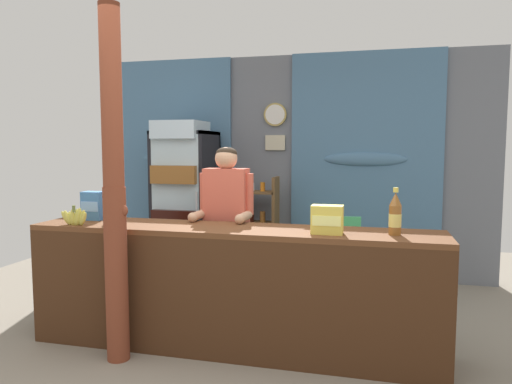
{
  "coord_description": "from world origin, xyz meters",
  "views": [
    {
      "loc": [
        1.09,
        -2.9,
        1.55
      ],
      "look_at": [
        0.12,
        0.95,
        1.17
      ],
      "focal_mm": 33.38,
      "sensor_mm": 36.0,
      "label": 1
    }
  ],
  "objects_px": {
    "snack_box_biscuit": "(94,206)",
    "snack_box_instant_noodle": "(327,220)",
    "soda_bottle_iced_tea": "(395,215)",
    "drink_fridge": "(185,194)",
    "banana_bunch": "(75,218)",
    "timber_post": "(114,195)",
    "shopkeeper": "(226,215)",
    "soda_bottle_orange_soda": "(114,211)",
    "plastic_lawn_chair": "(339,250)",
    "stall_counter": "(227,279)",
    "bottle_shelf_rack": "(257,226)"
  },
  "relations": [
    {
      "from": "plastic_lawn_chair",
      "to": "snack_box_instant_noodle",
      "type": "bearing_deg",
      "value": -89.02
    },
    {
      "from": "soda_bottle_orange_soda",
      "to": "snack_box_biscuit",
      "type": "xyz_separation_m",
      "value": [
        -0.24,
        0.09,
        0.03
      ]
    },
    {
      "from": "soda_bottle_iced_tea",
      "to": "snack_box_biscuit",
      "type": "relative_size",
      "value": 1.39
    },
    {
      "from": "soda_bottle_iced_tea",
      "to": "stall_counter",
      "type": "bearing_deg",
      "value": -175.38
    },
    {
      "from": "snack_box_instant_noodle",
      "to": "timber_post",
      "type": "bearing_deg",
      "value": -168.37
    },
    {
      "from": "banana_bunch",
      "to": "drink_fridge",
      "type": "bearing_deg",
      "value": 86.74
    },
    {
      "from": "timber_post",
      "to": "soda_bottle_iced_tea",
      "type": "height_order",
      "value": "timber_post"
    },
    {
      "from": "soda_bottle_iced_tea",
      "to": "soda_bottle_orange_soda",
      "type": "bearing_deg",
      "value": 179.6
    },
    {
      "from": "soda_bottle_iced_tea",
      "to": "banana_bunch",
      "type": "relative_size",
      "value": 1.25
    },
    {
      "from": "timber_post",
      "to": "shopkeeper",
      "type": "relative_size",
      "value": 1.64
    },
    {
      "from": "drink_fridge",
      "to": "shopkeeper",
      "type": "distance_m",
      "value": 1.6
    },
    {
      "from": "stall_counter",
      "to": "snack_box_instant_noodle",
      "type": "bearing_deg",
      "value": 1.91
    },
    {
      "from": "snack_box_biscuit",
      "to": "soda_bottle_orange_soda",
      "type": "bearing_deg",
      "value": -20.2
    },
    {
      "from": "soda_bottle_orange_soda",
      "to": "snack_box_biscuit",
      "type": "distance_m",
      "value": 0.25
    },
    {
      "from": "drink_fridge",
      "to": "bottle_shelf_rack",
      "type": "xyz_separation_m",
      "value": [
        0.82,
        0.19,
        -0.38
      ]
    },
    {
      "from": "bottle_shelf_rack",
      "to": "snack_box_instant_noodle",
      "type": "relative_size",
      "value": 5.51
    },
    {
      "from": "shopkeeper",
      "to": "soda_bottle_iced_tea",
      "type": "relative_size",
      "value": 4.71
    },
    {
      "from": "bottle_shelf_rack",
      "to": "soda_bottle_orange_soda",
      "type": "distance_m",
      "value": 2.09
    },
    {
      "from": "timber_post",
      "to": "snack_box_biscuit",
      "type": "relative_size",
      "value": 10.72
    },
    {
      "from": "snack_box_instant_noodle",
      "to": "soda_bottle_orange_soda",
      "type": "bearing_deg",
      "value": 177.11
    },
    {
      "from": "plastic_lawn_chair",
      "to": "timber_post",
      "type": "bearing_deg",
      "value": -127.95
    },
    {
      "from": "timber_post",
      "to": "soda_bottle_orange_soda",
      "type": "height_order",
      "value": "timber_post"
    },
    {
      "from": "snack_box_instant_noodle",
      "to": "banana_bunch",
      "type": "height_order",
      "value": "snack_box_instant_noodle"
    },
    {
      "from": "shopkeeper",
      "to": "stall_counter",
      "type": "bearing_deg",
      "value": -71.73
    },
    {
      "from": "stall_counter",
      "to": "snack_box_instant_noodle",
      "type": "height_order",
      "value": "snack_box_instant_noodle"
    },
    {
      "from": "shopkeeper",
      "to": "snack_box_instant_noodle",
      "type": "relative_size",
      "value": 7.06
    },
    {
      "from": "soda_bottle_iced_tea",
      "to": "snack_box_instant_noodle",
      "type": "distance_m",
      "value": 0.46
    },
    {
      "from": "drink_fridge",
      "to": "soda_bottle_orange_soda",
      "type": "height_order",
      "value": "drink_fridge"
    },
    {
      "from": "snack_box_instant_noodle",
      "to": "banana_bunch",
      "type": "distance_m",
      "value": 1.94
    },
    {
      "from": "plastic_lawn_chair",
      "to": "shopkeeper",
      "type": "bearing_deg",
      "value": -130.36
    },
    {
      "from": "plastic_lawn_chair",
      "to": "banana_bunch",
      "type": "relative_size",
      "value": 3.27
    },
    {
      "from": "soda_bottle_iced_tea",
      "to": "snack_box_instant_noodle",
      "type": "xyz_separation_m",
      "value": [
        -0.46,
        -0.07,
        -0.04
      ]
    },
    {
      "from": "banana_bunch",
      "to": "plastic_lawn_chair",
      "type": "bearing_deg",
      "value": 40.99
    },
    {
      "from": "snack_box_instant_noodle",
      "to": "soda_bottle_iced_tea",
      "type": "bearing_deg",
      "value": 8.87
    },
    {
      "from": "soda_bottle_orange_soda",
      "to": "banana_bunch",
      "type": "relative_size",
      "value": 0.83
    },
    {
      "from": "snack_box_instant_noodle",
      "to": "snack_box_biscuit",
      "type": "distance_m",
      "value": 1.96
    },
    {
      "from": "plastic_lawn_chair",
      "to": "soda_bottle_iced_tea",
      "type": "bearing_deg",
      "value": -71.87
    },
    {
      "from": "timber_post",
      "to": "banana_bunch",
      "type": "height_order",
      "value": "timber_post"
    },
    {
      "from": "timber_post",
      "to": "soda_bottle_orange_soda",
      "type": "bearing_deg",
      "value": 121.97
    },
    {
      "from": "banana_bunch",
      "to": "timber_post",
      "type": "bearing_deg",
      "value": -22.85
    },
    {
      "from": "snack_box_biscuit",
      "to": "snack_box_instant_noodle",
      "type": "bearing_deg",
      "value": -5.08
    },
    {
      "from": "drink_fridge",
      "to": "snack_box_biscuit",
      "type": "relative_size",
      "value": 7.79
    },
    {
      "from": "plastic_lawn_chair",
      "to": "snack_box_instant_noodle",
      "type": "relative_size",
      "value": 3.93
    },
    {
      "from": "stall_counter",
      "to": "bottle_shelf_rack",
      "type": "relative_size",
      "value": 2.59
    },
    {
      "from": "plastic_lawn_chair",
      "to": "snack_box_biscuit",
      "type": "relative_size",
      "value": 3.65
    },
    {
      "from": "bottle_shelf_rack",
      "to": "shopkeeper",
      "type": "height_order",
      "value": "shopkeeper"
    },
    {
      "from": "stall_counter",
      "to": "drink_fridge",
      "type": "xyz_separation_m",
      "value": [
        -1.1,
        1.85,
        0.43
      ]
    },
    {
      "from": "plastic_lawn_chair",
      "to": "shopkeeper",
      "type": "distance_m",
      "value": 1.44
    },
    {
      "from": "shopkeeper",
      "to": "plastic_lawn_chair",
      "type": "bearing_deg",
      "value": 49.64
    },
    {
      "from": "timber_post",
      "to": "snack_box_biscuit",
      "type": "distance_m",
      "value": 0.69
    }
  ]
}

